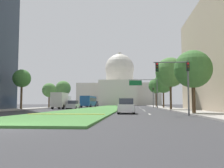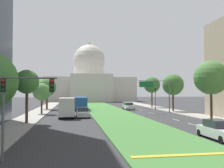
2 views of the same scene
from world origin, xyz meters
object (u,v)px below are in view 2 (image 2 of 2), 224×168
Objects in this scene: traffic_light_near_left at (18,98)px; street_tree_right_distant at (152,85)px; sedan_distant at (129,106)px; sedan_far_horizon at (69,103)px; street_tree_right_far at (173,85)px; street_tree_left_distant at (47,87)px; capitol_building at (89,82)px; street_tree_left_mid at (27,82)px; street_tree_left_far at (42,92)px; street_tree_right_mid at (211,78)px; sedan_midblock at (83,113)px; sedan_lead_stopped at (218,130)px; overhead_guide_sign at (158,89)px; city_bus at (81,102)px; box_truck_delivery at (67,107)px; sedan_very_far at (72,102)px; traffic_light_far_right at (155,95)px.

street_tree_right_distant reaches higher than traffic_light_near_left.
sedan_far_horizon reaches higher than sedan_distant.
street_tree_right_far is 28.39m from street_tree_left_distant.
street_tree_right_distant is at bearing -75.54° from capitol_building.
street_tree_left_mid is 13.57m from street_tree_left_far.
street_tree_right_far is at bearing 87.11° from street_tree_right_mid.
sedan_distant is at bearing -145.75° from street_tree_right_distant.
street_tree_left_far reaches higher than sedan_midblock.
sedan_lead_stopped is 54.44m from sedan_far_horizon.
overhead_guide_sign reaches higher than traffic_light_near_left.
capitol_building is at bearing 84.15° from city_bus.
sedan_lead_stopped is at bearing -118.67° from street_tree_right_mid.
sedan_midblock is 0.65× the size of box_truck_delivery.
sedan_midblock is (-18.33, -20.51, -5.10)m from street_tree_right_distant.
street_tree_right_far is 1.22× the size of box_truck_delivery.
overhead_guide_sign is at bearing -65.33° from sedan_very_far.
street_tree_right_distant is at bearing 76.15° from overhead_guide_sign.
city_bus reaches higher than sedan_distant.
street_tree_right_mid is 1.90× the size of sedan_very_far.
sedan_midblock is 42.58m from sedan_very_far.
street_tree_right_far is at bearing 20.80° from box_truck_delivery.
street_tree_left_distant reaches higher than sedan_lead_stopped.
traffic_light_near_left is 0.74× the size of street_tree_left_mid.
sedan_far_horizon is (2.23, 57.08, -3.00)m from traffic_light_near_left.
street_tree_left_far reaches higher than traffic_light_near_left.
sedan_far_horizon is at bearing 70.65° from street_tree_left_distant.
overhead_guide_sign is 22.02m from street_tree_left_far.
street_tree_left_mid is at bearing -149.59° from overhead_guide_sign.
street_tree_right_far reaches higher than sedan_very_far.
traffic_light_far_right is at bearing -56.43° from sedan_very_far.
sedan_very_far is at bearing 132.67° from street_tree_right_distant.
sedan_midblock is at bearing -125.55° from sedan_distant.
street_tree_right_far is at bearing -73.10° from traffic_light_far_right.
capitol_building is 4.81× the size of street_tree_right_far.
capitol_building is 5.09× the size of street_tree_left_distant.
sedan_distant is at bearing 68.21° from traffic_light_near_left.
traffic_light_far_right is 22.13m from sedan_midblock.
street_tree_right_far reaches higher than city_bus.
city_bus is (-18.65, 8.41, -3.82)m from street_tree_right_far.
street_tree_left_mid is 0.82× the size of street_tree_right_mid.
traffic_light_near_left is at bearing -92.24° from sedan_far_horizon.
street_tree_left_mid is at bearing -89.93° from street_tree_left_distant.
overhead_guide_sign is at bearing -56.43° from sedan_far_horizon.
capitol_building reaches higher than traffic_light_far_right.
street_tree_right_distant reaches higher than sedan_very_far.
street_tree_right_mid reaches higher than sedan_distant.
street_tree_right_far is 1.87× the size of sedan_midblock.
street_tree_right_distant is (25.85, 1.79, 0.66)m from street_tree_left_distant.
overhead_guide_sign reaches higher than sedan_far_horizon.
street_tree_right_far is at bearing 29.79° from street_tree_left_mid.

